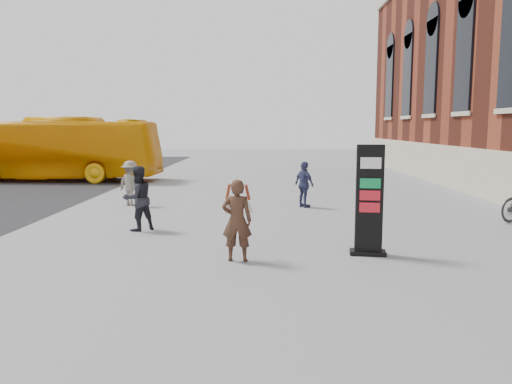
{
  "coord_description": "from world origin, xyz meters",
  "views": [
    {
      "loc": [
        1.3,
        -8.85,
        2.62
      ],
      "look_at": [
        1.15,
        1.69,
        1.24
      ],
      "focal_mm": 35.0,
      "sensor_mm": 36.0,
      "label": 1
    }
  ],
  "objects_px": {
    "info_pylon": "(369,200)",
    "pedestrian_a": "(138,198)",
    "pedestrian_c": "(304,184)",
    "woman": "(237,219)",
    "pedestrian_b": "(131,183)",
    "bus": "(45,149)"
  },
  "relations": [
    {
      "from": "info_pylon",
      "to": "woman",
      "type": "xyz_separation_m",
      "value": [
        -2.67,
        -0.51,
        -0.3
      ]
    },
    {
      "from": "pedestrian_a",
      "to": "pedestrian_b",
      "type": "distance_m",
      "value": 4.22
    },
    {
      "from": "bus",
      "to": "pedestrian_c",
      "type": "xyz_separation_m",
      "value": [
        12.0,
        -8.11,
        -0.79
      ]
    },
    {
      "from": "bus",
      "to": "pedestrian_a",
      "type": "relative_size",
      "value": 6.75
    },
    {
      "from": "pedestrian_a",
      "to": "pedestrian_b",
      "type": "xyz_separation_m",
      "value": [
        -1.25,
        4.03,
        -0.07
      ]
    },
    {
      "from": "bus",
      "to": "pedestrian_b",
      "type": "bearing_deg",
      "value": -138.44
    },
    {
      "from": "info_pylon",
      "to": "pedestrian_a",
      "type": "relative_size",
      "value": 1.38
    },
    {
      "from": "bus",
      "to": "pedestrian_b",
      "type": "xyz_separation_m",
      "value": [
        6.24,
        -7.82,
        -0.79
      ]
    },
    {
      "from": "info_pylon",
      "to": "pedestrian_c",
      "type": "xyz_separation_m",
      "value": [
        -0.81,
        6.09,
        -0.38
      ]
    },
    {
      "from": "info_pylon",
      "to": "woman",
      "type": "distance_m",
      "value": 2.74
    },
    {
      "from": "pedestrian_c",
      "to": "pedestrian_a",
      "type": "bearing_deg",
      "value": 95.77
    },
    {
      "from": "bus",
      "to": "pedestrian_c",
      "type": "distance_m",
      "value": 14.51
    },
    {
      "from": "info_pylon",
      "to": "pedestrian_b",
      "type": "distance_m",
      "value": 9.17
    },
    {
      "from": "pedestrian_b",
      "to": "pedestrian_c",
      "type": "bearing_deg",
      "value": -153.14
    },
    {
      "from": "woman",
      "to": "pedestrian_b",
      "type": "height_order",
      "value": "woman"
    },
    {
      "from": "woman",
      "to": "pedestrian_a",
      "type": "relative_size",
      "value": 0.99
    },
    {
      "from": "info_pylon",
      "to": "pedestrian_c",
      "type": "bearing_deg",
      "value": 104.69
    },
    {
      "from": "info_pylon",
      "to": "pedestrian_c",
      "type": "distance_m",
      "value": 6.15
    },
    {
      "from": "woman",
      "to": "pedestrian_a",
      "type": "bearing_deg",
      "value": -45.21
    },
    {
      "from": "bus",
      "to": "pedestrian_a",
      "type": "height_order",
      "value": "bus"
    },
    {
      "from": "pedestrian_a",
      "to": "pedestrian_b",
      "type": "relative_size",
      "value": 1.09
    },
    {
      "from": "woman",
      "to": "pedestrian_a",
      "type": "distance_m",
      "value": 3.91
    }
  ]
}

